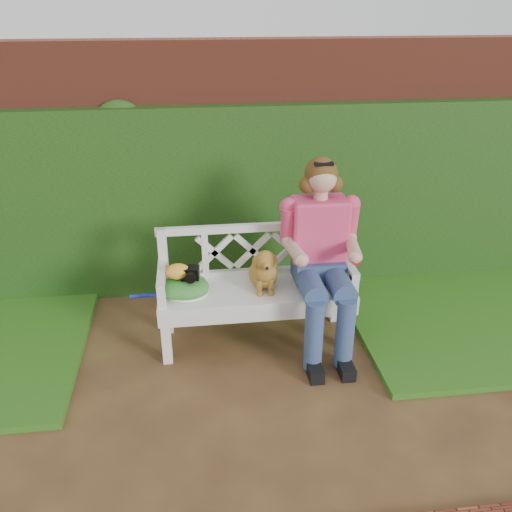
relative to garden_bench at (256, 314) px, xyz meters
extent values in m
plane|color=#442B1B|center=(-0.26, -0.75, -0.24)|extent=(60.00, 60.00, 0.00)
cube|color=brown|center=(-0.26, 1.15, 0.86)|extent=(10.00, 0.30, 2.20)
cube|color=#2C5A1A|center=(-0.26, 0.93, 0.61)|extent=(10.00, 0.18, 1.70)
cube|color=#2B581B|center=(2.14, 0.15, -0.21)|extent=(2.60, 2.00, 0.05)
cube|color=black|center=(-0.50, -0.04, 0.42)|extent=(0.14, 0.12, 0.09)
ellipsoid|color=gold|center=(-0.59, -0.03, 0.43)|extent=(0.20, 0.16, 0.12)
camera|label=1|loc=(-0.46, -3.64, 2.27)|focal=38.00mm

